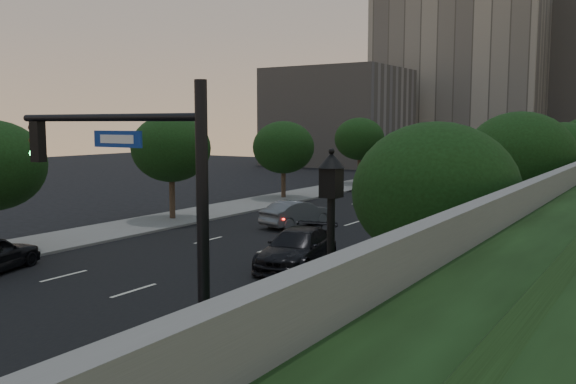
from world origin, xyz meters
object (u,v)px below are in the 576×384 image
Objects in this scene: street_lamp at (331,278)px; pedestrian_c at (479,240)px; sedan_mid_left at (297,213)px; sedan_far_right at (530,193)px; sedan_far_left at (374,182)px; sedan_near_right at (297,248)px; pedestrian_b at (501,276)px; pedestrian_a at (380,316)px; traffic_signal_mast at (162,247)px.

pedestrian_c is (-0.61, 14.96, -1.64)m from street_lamp.
sedan_far_right is (9.32, 20.03, -0.10)m from sedan_mid_left.
pedestrian_c is (16.19, -24.23, 0.24)m from sedan_far_left.
sedan_near_right is (-6.97, 9.81, -1.82)m from street_lamp.
pedestrian_b is at bearing 115.38° from sedan_far_left.
pedestrian_c is at bearing -91.46° from pedestrian_a.
pedestrian_a reaches higher than sedan_mid_left.
sedan_mid_left is 3.04× the size of pedestrian_b.
traffic_signal_mast reaches higher than sedan_near_right.
sedan_far_right is 23.81m from pedestrian_c.
sedan_near_right is at bearing -50.07° from pedestrian_a.
street_lamp is (2.15, 3.23, -1.04)m from traffic_signal_mast.
pedestrian_b is (18.50, -29.98, 0.18)m from sedan_far_left.
pedestrian_a is at bearing -100.05° from sedan_far_right.
traffic_signal_mast is 44.97m from sedan_far_left.
pedestrian_c is at bearing 92.33° from street_lamp.
sedan_mid_left is 1.18× the size of sedan_far_right.
street_lamp reaches higher than sedan_far_left.
sedan_near_right is at bearing 102.20° from sedan_far_left.
sedan_far_right is (3.89, 28.83, -0.13)m from sedan_near_right.
pedestrian_c is (1.54, 18.19, -2.68)m from traffic_signal_mast.
pedestrian_c reaches higher than sedan_far_right.
sedan_near_right is (-4.82, 13.04, -2.86)m from traffic_signal_mast.
pedestrian_b is (1.70, 9.21, -1.70)m from street_lamp.
sedan_far_right is 2.35× the size of pedestrian_a.
pedestrian_a reaches higher than sedan_near_right.
traffic_signal_mast reaches higher than street_lamp.
street_lamp is at bearing 83.22° from pedestrian_a.
sedan_far_left is (-4.40, 20.58, -0.03)m from sedan_mid_left.
pedestrian_b reaches higher than sedan_mid_left.
pedestrian_a reaches higher than pedestrian_b.
pedestrian_a is (2.24, 5.89, -2.66)m from traffic_signal_mast.
traffic_signal_mast is 4.08× the size of pedestrian_a.
street_lamp is at bearing 106.90° from sedan_far_left.
sedan_near_right is at bearing 4.82° from pedestrian_b.
pedestrian_a is 1.09× the size of pedestrian_b.
sedan_far_left is 3.22× the size of pedestrian_c.
pedestrian_c is (-0.70, 12.30, -0.02)m from pedestrian_a.
sedan_mid_left is at bearing 111.06° from sedan_near_right.
sedan_far_left is 35.23m from pedestrian_b.
pedestrian_b is at bearing -14.58° from sedan_near_right.
street_lamp is 3.12m from pedestrian_a.
sedan_far_left is 40.24m from pedestrian_a.
pedestrian_a is (16.89, -36.52, 0.26)m from sedan_far_left.
sedan_mid_left is 2.84× the size of pedestrian_c.
street_lamp is at bearing 88.33° from pedestrian_b.
sedan_mid_left is (-12.39, 18.61, -1.85)m from street_lamp.
sedan_near_right is at bearing 125.38° from street_lamp.
pedestrian_b reaches higher than sedan_near_right.
street_lamp is 38.81m from sedan_far_right.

